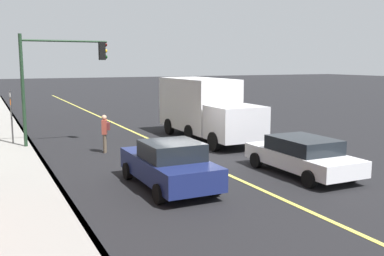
# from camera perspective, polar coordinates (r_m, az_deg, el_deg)

# --- Properties ---
(ground) EXTENTS (200.00, 200.00, 0.00)m
(ground) POSITION_cam_1_polar(r_m,az_deg,el_deg) (19.24, -0.28, -3.85)
(ground) COLOR black
(sidewalk_slab) EXTENTS (80.00, 2.73, 0.15)m
(sidewalk_slab) POSITION_cam_1_polar(r_m,az_deg,el_deg) (17.48, -22.32, -5.53)
(sidewalk_slab) COLOR gray
(sidewalk_slab) RESTS_ON ground
(curb_edge) EXTENTS (80.00, 0.16, 0.15)m
(curb_edge) POSITION_cam_1_polar(r_m,az_deg,el_deg) (17.58, -18.13, -5.22)
(curb_edge) COLOR slate
(curb_edge) RESTS_ON ground
(lane_stripe_center) EXTENTS (80.00, 0.16, 0.01)m
(lane_stripe_center) POSITION_cam_1_polar(r_m,az_deg,el_deg) (19.24, -0.28, -3.83)
(lane_stripe_center) COLOR #D8CC4C
(lane_stripe_center) RESTS_ON ground
(car_white) EXTENTS (4.74, 2.12, 1.38)m
(car_white) POSITION_cam_1_polar(r_m,az_deg,el_deg) (16.80, 14.07, -3.40)
(car_white) COLOR silver
(car_white) RESTS_ON ground
(car_navy) EXTENTS (4.59, 2.09, 1.58)m
(car_navy) POSITION_cam_1_polar(r_m,az_deg,el_deg) (14.60, -2.98, -4.72)
(car_navy) COLOR navy
(car_navy) RESTS_ON ground
(truck_white) EXTENTS (7.91, 2.60, 3.24)m
(truck_white) POSITION_cam_1_polar(r_m,az_deg,el_deg) (23.78, 1.62, 2.67)
(truck_white) COLOR silver
(truck_white) RESTS_ON ground
(pedestrian_with_backpack) EXTENTS (0.46, 0.45, 1.74)m
(pedestrian_with_backpack) POSITION_cam_1_polar(r_m,az_deg,el_deg) (20.53, -11.21, -0.32)
(pedestrian_with_backpack) COLOR brown
(pedestrian_with_backpack) RESTS_ON ground
(traffic_light_mast) EXTENTS (0.28, 4.16, 5.42)m
(traffic_light_mast) POSITION_cam_1_polar(r_m,az_deg,el_deg) (22.29, -17.01, 7.18)
(traffic_light_mast) COLOR #1E3823
(traffic_light_mast) RESTS_ON ground
(street_sign_post) EXTENTS (0.60, 0.08, 2.75)m
(street_sign_post) POSITION_cam_1_polar(r_m,az_deg,el_deg) (23.34, -22.36, 1.74)
(street_sign_post) COLOR slate
(street_sign_post) RESTS_ON ground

